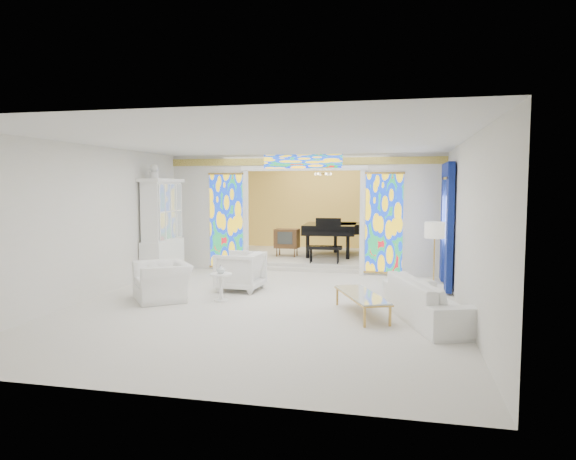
% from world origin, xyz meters
% --- Properties ---
extents(floor, '(12.00, 12.00, 0.00)m').
position_xyz_m(floor, '(0.00, 0.00, 0.00)').
color(floor, silver).
rests_on(floor, ground).
extents(ceiling, '(7.00, 12.00, 0.02)m').
position_xyz_m(ceiling, '(0.00, 0.00, 3.00)').
color(ceiling, silver).
rests_on(ceiling, wall_back).
extents(wall_back, '(7.00, 0.02, 3.00)m').
position_xyz_m(wall_back, '(0.00, 6.00, 1.50)').
color(wall_back, silver).
rests_on(wall_back, floor).
extents(wall_front, '(7.00, 0.02, 3.00)m').
position_xyz_m(wall_front, '(0.00, -6.00, 1.50)').
color(wall_front, silver).
rests_on(wall_front, floor).
extents(wall_left, '(0.02, 12.00, 3.00)m').
position_xyz_m(wall_left, '(-3.50, 0.00, 1.50)').
color(wall_left, silver).
rests_on(wall_left, floor).
extents(wall_right, '(0.02, 12.00, 3.00)m').
position_xyz_m(wall_right, '(3.50, 0.00, 1.50)').
color(wall_right, silver).
rests_on(wall_right, floor).
extents(partition_wall, '(7.00, 0.22, 3.00)m').
position_xyz_m(partition_wall, '(0.00, 2.00, 1.65)').
color(partition_wall, silver).
rests_on(partition_wall, floor).
extents(stained_glass_left, '(0.90, 0.04, 2.40)m').
position_xyz_m(stained_glass_left, '(-2.03, 1.89, 1.30)').
color(stained_glass_left, gold).
rests_on(stained_glass_left, partition_wall).
extents(stained_glass_right, '(0.90, 0.04, 2.40)m').
position_xyz_m(stained_glass_right, '(2.03, 1.89, 1.30)').
color(stained_glass_right, gold).
rests_on(stained_glass_right, partition_wall).
extents(stained_glass_transom, '(2.00, 0.04, 0.34)m').
position_xyz_m(stained_glass_transom, '(0.00, 1.89, 2.82)').
color(stained_glass_transom, gold).
rests_on(stained_glass_transom, partition_wall).
extents(alcove_platform, '(6.80, 3.80, 0.18)m').
position_xyz_m(alcove_platform, '(0.00, 4.10, 0.09)').
color(alcove_platform, silver).
rests_on(alcove_platform, floor).
extents(gold_curtain_back, '(6.70, 0.10, 2.90)m').
position_xyz_m(gold_curtain_back, '(0.00, 5.88, 1.50)').
color(gold_curtain_back, '#E4C14F').
rests_on(gold_curtain_back, wall_back).
extents(chandelier, '(0.48, 0.48, 0.30)m').
position_xyz_m(chandelier, '(0.20, 4.00, 2.55)').
color(chandelier, '#C09443').
rests_on(chandelier, ceiling).
extents(blue_drapes, '(0.14, 1.85, 2.65)m').
position_xyz_m(blue_drapes, '(3.40, 0.70, 1.58)').
color(blue_drapes, navy).
rests_on(blue_drapes, wall_right).
extents(china_cabinet, '(0.56, 1.46, 2.72)m').
position_xyz_m(china_cabinet, '(-3.22, 0.60, 1.17)').
color(china_cabinet, white).
rests_on(china_cabinet, floor).
extents(armchair_left, '(1.45, 1.47, 0.72)m').
position_xyz_m(armchair_left, '(-2.08, -1.75, 0.36)').
color(armchair_left, white).
rests_on(armchair_left, floor).
extents(armchair_right, '(0.98, 0.95, 0.82)m').
position_xyz_m(armchair_right, '(-0.88, -0.56, 0.41)').
color(armchair_right, white).
rests_on(armchair_right, floor).
extents(sofa, '(1.66, 2.57, 0.70)m').
position_xyz_m(sofa, '(2.95, -2.27, 0.35)').
color(sofa, white).
rests_on(sofa, floor).
extents(side_table, '(0.57, 0.57, 0.53)m').
position_xyz_m(side_table, '(-0.94, -1.58, 0.35)').
color(side_table, white).
rests_on(side_table, floor).
extents(vase, '(0.21, 0.21, 0.17)m').
position_xyz_m(vase, '(-0.94, -1.58, 0.62)').
color(vase, white).
rests_on(vase, side_table).
extents(coffee_table, '(1.11, 1.72, 0.37)m').
position_xyz_m(coffee_table, '(1.79, -2.10, 0.34)').
color(coffee_table, silver).
rests_on(coffee_table, floor).
extents(floor_lamp, '(0.50, 0.50, 1.54)m').
position_xyz_m(floor_lamp, '(3.05, -0.89, 1.31)').
color(floor_lamp, '#C09443').
rests_on(floor_lamp, floor).
extents(grand_piano, '(1.82, 2.86, 1.13)m').
position_xyz_m(grand_piano, '(0.56, 4.08, 0.94)').
color(grand_piano, black).
rests_on(grand_piano, alcove_platform).
extents(tv_console, '(0.69, 0.49, 0.79)m').
position_xyz_m(tv_console, '(-0.77, 3.54, 0.69)').
color(tv_console, brown).
rests_on(tv_console, alcove_platform).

